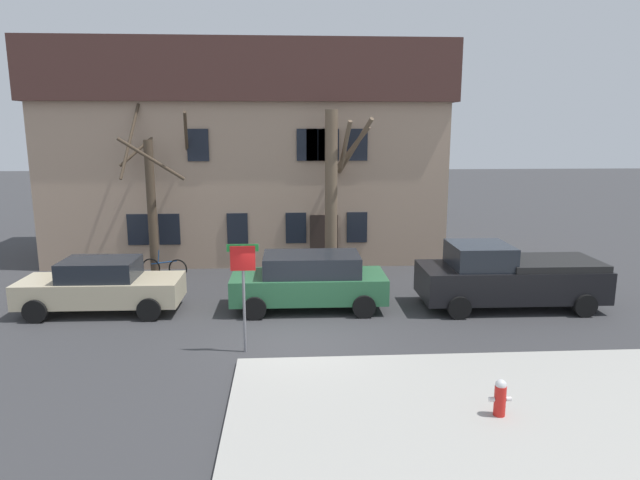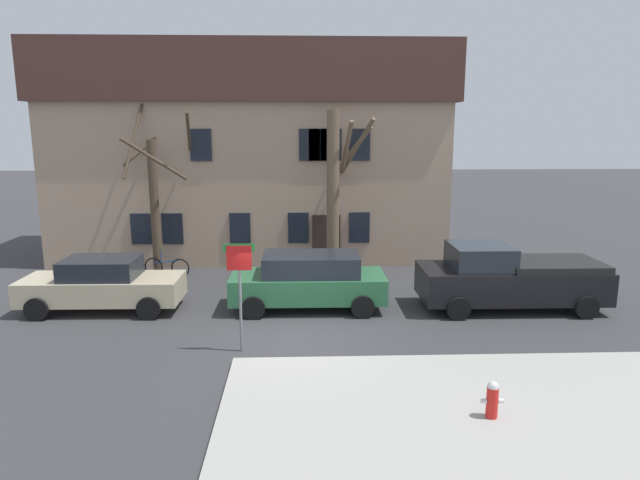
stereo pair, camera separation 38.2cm
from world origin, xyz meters
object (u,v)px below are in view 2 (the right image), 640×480
object	(u,v)px
tree_bare_mid	(335,189)
street_sign_pole	(240,277)
car_beige_sedan	(102,285)
car_green_wagon	(309,280)
fire_hydrant	(492,399)
pickup_truck_black	(509,278)
tree_bare_near	(155,196)
building_main	(253,151)
bicycle_leaning	(167,267)

from	to	relation	value
tree_bare_mid	street_sign_pole	size ratio (longest dim) A/B	2.24
car_beige_sedan	car_green_wagon	size ratio (longest dim) A/B	1.01
tree_bare_mid	fire_hydrant	bearing A→B (deg)	-78.13
fire_hydrant	street_sign_pole	world-z (taller)	street_sign_pole
tree_bare_mid	car_green_wagon	bearing A→B (deg)	-105.38
pickup_truck_black	street_sign_pole	bearing A→B (deg)	-158.39
street_sign_pole	fire_hydrant	bearing A→B (deg)	-35.87
tree_bare_near	car_beige_sedan	bearing A→B (deg)	-98.70
car_beige_sedan	tree_bare_mid	bearing A→B (deg)	27.52
tree_bare_mid	pickup_truck_black	world-z (taller)	tree_bare_mid
building_main	car_beige_sedan	distance (m)	9.78
pickup_truck_black	street_sign_pole	size ratio (longest dim) A/B	2.03
tree_bare_near	pickup_truck_black	distance (m)	12.64
tree_bare_near	tree_bare_mid	size ratio (longest dim) A/B	1.04
pickup_truck_black	fire_hydrant	xyz separation A→B (m)	(-2.80, -6.73, -0.47)
pickup_truck_black	street_sign_pole	xyz separation A→B (m)	(-7.82, -3.10, 0.94)
fire_hydrant	bicycle_leaning	xyz separation A→B (m)	(-8.51, 10.84, -0.12)
tree_bare_near	fire_hydrant	size ratio (longest dim) A/B	8.81
fire_hydrant	bicycle_leaning	distance (m)	13.78
tree_bare_mid	fire_hydrant	size ratio (longest dim) A/B	8.47
building_main	street_sign_pole	world-z (taller)	building_main
car_green_wagon	pickup_truck_black	xyz separation A→B (m)	(6.10, -0.20, 0.07)
street_sign_pole	tree_bare_mid	bearing A→B (deg)	68.69
tree_bare_mid	pickup_truck_black	size ratio (longest dim) A/B	1.10
car_beige_sedan	street_sign_pole	world-z (taller)	street_sign_pole
car_beige_sedan	fire_hydrant	distance (m)	11.79
street_sign_pole	car_beige_sedan	bearing A→B (deg)	143.52
tree_bare_mid	tree_bare_near	bearing A→B (deg)	176.25
pickup_truck_black	bicycle_leaning	world-z (taller)	pickup_truck_black
car_beige_sedan	fire_hydrant	bearing A→B (deg)	-36.16
building_main	pickup_truck_black	bearing A→B (deg)	-45.07
car_green_wagon	street_sign_pole	xyz separation A→B (m)	(-1.72, -3.30, 1.02)
fire_hydrant	car_green_wagon	bearing A→B (deg)	115.45
tree_bare_mid	car_beige_sedan	distance (m)	8.54
building_main	car_green_wagon	xyz separation A→B (m)	(2.29, -8.21, -3.56)
tree_bare_mid	street_sign_pole	distance (m)	7.74
street_sign_pole	car_green_wagon	bearing A→B (deg)	62.42
building_main	fire_hydrant	size ratio (longest dim) A/B	22.88
building_main	bicycle_leaning	xyz separation A→B (m)	(-2.92, -4.30, -4.08)
car_green_wagon	pickup_truck_black	size ratio (longest dim) A/B	0.85
tree_bare_near	car_green_wagon	xyz separation A→B (m)	(5.57, -4.23, -2.09)
tree_bare_mid	pickup_truck_black	bearing A→B (deg)	-38.34
car_beige_sedan	bicycle_leaning	size ratio (longest dim) A/B	2.73
pickup_truck_black	car_green_wagon	bearing A→B (deg)	178.11
car_beige_sedan	tree_bare_near	bearing A→B (deg)	81.30
car_green_wagon	fire_hydrant	bearing A→B (deg)	-64.55
car_green_wagon	bicycle_leaning	distance (m)	6.53
car_beige_sedan	street_sign_pole	size ratio (longest dim) A/B	1.73
car_green_wagon	fire_hydrant	xyz separation A→B (m)	(3.30, -6.94, -0.40)
tree_bare_mid	bicycle_leaning	distance (m)	6.88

